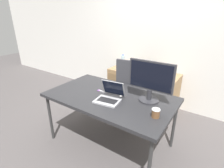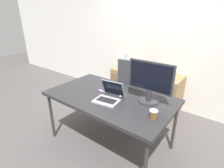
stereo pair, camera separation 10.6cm
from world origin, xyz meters
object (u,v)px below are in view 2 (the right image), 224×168
cabinet_left (125,84)px  coffee_cup_brown (153,114)px  water_bottle (126,62)px  coffee_cup_white (118,87)px  mouse (121,96)px  office_chair (135,98)px  cabinet_right (168,96)px  monitor (150,82)px  laptop_center (109,96)px

cabinet_left → coffee_cup_brown: size_ratio=7.66×
water_bottle → coffee_cup_brown: water_bottle is taller
coffee_cup_white → coffee_cup_brown: bearing=-27.6°
mouse → coffee_cup_brown: coffee_cup_brown is taller
office_chair → cabinet_right: (0.37, 0.56, -0.07)m
office_chair → water_bottle: size_ratio=4.06×
cabinet_right → coffee_cup_white: 1.19m
monitor → mouse: bearing=-163.5°
office_chair → cabinet_right: 0.67m
laptop_center → cabinet_right: bearing=78.3°
laptop_center → coffee_cup_brown: 0.61m
monitor → coffee_cup_white: monitor is taller
water_bottle → mouse: bearing=-59.7°
cabinet_left → coffee_cup_brown: coffee_cup_brown is taller
mouse → coffee_cup_white: 0.23m
cabinet_right → water_bottle: water_bottle is taller
cabinet_right → coffee_cup_brown: size_ratio=7.66×
laptop_center → monitor: size_ratio=0.63×
coffee_cup_white → coffee_cup_brown: (0.69, -0.36, 0.00)m
cabinet_right → coffee_cup_white: (-0.36, -1.04, 0.44)m
cabinet_left → water_bottle: water_bottle is taller
cabinet_right → water_bottle: bearing=179.9°
laptop_center → monitor: monitor is taller
cabinet_left → water_bottle: 0.49m
mouse → coffee_cup_brown: (0.54, -0.20, 0.03)m
cabinet_right → coffee_cup_white: coffee_cup_white is taller
office_chair → mouse: bearing=-76.3°
cabinet_left → laptop_center: size_ratio=2.08×
water_bottle → coffee_cup_brown: 1.88m
water_bottle → coffee_cup_brown: bearing=-48.5°
mouse → monitor: bearing=16.5°
monitor → coffee_cup_brown: monitor is taller
cabinet_left → monitor: monitor is taller
cabinet_right → coffee_cup_brown: bearing=-76.8°
coffee_cup_white → monitor: bearing=-7.2°
office_chair → cabinet_left: 0.78m
monitor → mouse: size_ratio=9.32×
laptop_center → monitor: (0.41, 0.26, 0.21)m
office_chair → water_bottle: bearing=134.5°
cabinet_right → cabinet_left: bearing=180.0°
cabinet_right → monitor: (0.13, -1.11, 0.66)m
cabinet_left → mouse: (0.71, -1.20, 0.41)m
water_bottle → coffee_cup_white: (0.55, -1.05, -0.05)m
monitor → coffee_cup_brown: (0.20, -0.30, -0.21)m
monitor → coffee_cup_white: (-0.49, 0.06, -0.22)m
office_chair → laptop_center: office_chair is taller
cabinet_right → mouse: 1.29m
water_bottle → monitor: (1.04, -1.11, 0.17)m
cabinet_left → mouse: size_ratio=12.12×
cabinet_left → coffee_cup_white: size_ratio=8.23×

